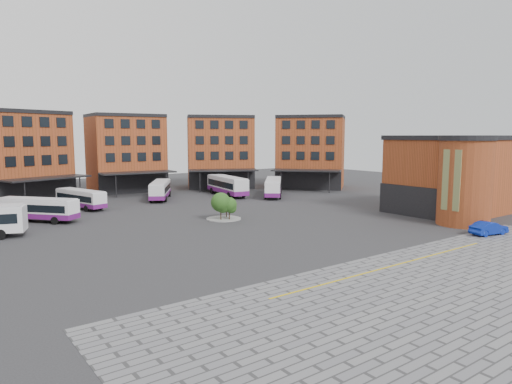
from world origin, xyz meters
TOP-DOWN VIEW (x-y plane):
  - ground at (0.00, 0.00)m, footprint 160.00×160.00m
  - paving_zone at (2.00, -22.00)m, footprint 50.00×22.00m
  - yellow_line at (2.00, -14.00)m, footprint 26.00×0.15m
  - main_building at (-4.77, 38.25)m, footprint 94.14×42.48m
  - east_building at (28.70, -3.06)m, footprint 17.40×15.40m
  - tree_island at (1.80, 11.49)m, footprint 4.40×4.40m
  - bus_b at (-17.40, 24.27)m, footprint 8.51×9.44m
  - bus_c at (-10.21, 31.47)m, footprint 4.84×10.07m
  - bus_d at (3.30, 33.76)m, footprint 7.60×10.43m
  - bus_e at (14.89, 31.20)m, footprint 4.62×12.37m
  - bus_f at (20.67, 25.32)m, footprint 9.09×10.11m
  - blue_car at (19.89, -12.68)m, footprint 4.66×2.36m

SIDE VIEW (x-z plane):
  - ground at x=0.00m, z-range 0.00..0.00m
  - paving_zone at x=2.00m, z-range 0.00..0.02m
  - yellow_line at x=2.00m, z-range 0.02..0.04m
  - blue_car at x=19.89m, z-range 0.00..1.47m
  - bus_c at x=-10.21m, z-range 0.12..2.88m
  - bus_b at x=-17.40m, z-range 0.12..3.04m
  - bus_d at x=3.30m, z-range 0.13..3.14m
  - bus_f at x=20.67m, z-range 0.13..3.25m
  - bus_e at x=14.89m, z-range 0.14..3.55m
  - tree_island at x=1.80m, z-range 0.11..3.65m
  - east_building at x=28.70m, z-range -0.01..10.59m
  - main_building at x=-4.77m, z-range -0.07..14.53m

